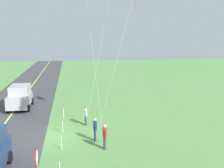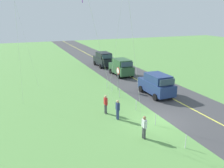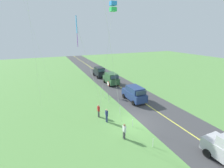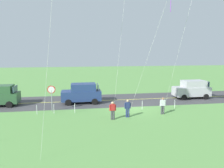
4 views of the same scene
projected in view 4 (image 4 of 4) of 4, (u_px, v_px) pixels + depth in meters
The scene contains 15 objects.
ground_plane at pixel (134, 109), 22.61m from camera, with size 120.00×120.00×0.10m, color #60994C.
asphalt_road at pixel (126, 100), 26.50m from camera, with size 120.00×7.00×0.00m, color #424244.
road_centre_stripe at pixel (126, 100), 26.50m from camera, with size 120.00×0.16×0.00m, color #E5E04C.
car_suv_foreground at pixel (82, 93), 24.62m from camera, with size 4.40×2.12×2.24m.
car_parked_west_near at pixel (192, 89), 27.19m from camera, with size 4.40×2.12×2.24m.
stop_sign at pixel (51, 93), 21.14m from camera, with size 0.76×0.08×2.56m.
person_adult_near at pixel (128, 108), 19.41m from camera, with size 0.58×0.22×1.60m.
person_adult_companion at pixel (163, 105), 20.36m from camera, with size 0.58×0.22×1.60m.
person_child_watcher at pixel (113, 110), 18.73m from camera, with size 0.58×0.22×1.60m.
fence_post_0 at pixel (175, 104), 22.49m from camera, with size 0.05×0.05×0.90m, color silver.
fence_post_1 at pixel (142, 105), 21.95m from camera, with size 0.05×0.05×0.90m, color silver.
fence_post_2 at pixel (112, 107), 21.47m from camera, with size 0.05×0.05×0.90m, color silver.
fence_post_3 at pixel (75, 108), 20.91m from camera, with size 0.05×0.05×0.90m, color silver.
fence_post_4 at pixel (54, 109), 20.61m from camera, with size 0.05×0.05×0.90m, color silver.
fence_post_5 at pixel (37, 110), 20.37m from camera, with size 0.05×0.05×0.90m, color silver.
Camera 4 is at (5.69, 21.33, 5.91)m, focal length 34.97 mm.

